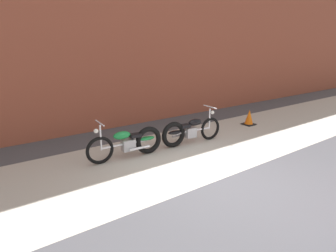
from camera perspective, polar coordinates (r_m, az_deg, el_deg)
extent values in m
plane|color=#47474C|center=(6.26, 10.64, -10.42)|extent=(80.00, 80.00, 0.00)
cube|color=#B2ADA3|center=(7.45, 0.80, -5.74)|extent=(36.00, 3.50, 0.01)
cube|color=brown|center=(9.91, -11.85, 18.27)|extent=(36.00, 0.50, 6.44)
torus|color=black|center=(6.97, -13.43, -4.76)|extent=(0.68, 0.13, 0.68)
torus|color=black|center=(7.43, -3.91, -2.84)|extent=(0.74, 0.19, 0.73)
cylinder|color=silver|center=(7.17, -8.52, -3.58)|extent=(1.24, 0.15, 0.06)
cube|color=#99999E|center=(7.21, -7.93, -3.77)|extent=(0.34, 0.24, 0.28)
ellipsoid|color=#197A38|center=(7.06, -9.20, -1.85)|extent=(0.45, 0.22, 0.20)
ellipsoid|color=#197A38|center=(7.39, -4.27, -2.47)|extent=(0.45, 0.21, 0.10)
cube|color=black|center=(7.22, -6.54, -1.86)|extent=(0.29, 0.22, 0.08)
cylinder|color=silver|center=(6.88, -13.28, -2.29)|extent=(0.05, 0.05, 0.62)
cylinder|color=silver|center=(6.78, -13.47, 0.61)|extent=(0.08, 0.58, 0.03)
sphere|color=white|center=(6.80, -14.17, -0.97)|extent=(0.11, 0.11, 0.11)
cylinder|color=silver|center=(7.20, -5.67, -4.39)|extent=(0.55, 0.10, 0.06)
torus|color=black|center=(8.61, 8.42, -0.53)|extent=(0.68, 0.14, 0.68)
torus|color=black|center=(7.87, 1.10, -1.75)|extent=(0.74, 0.19, 0.73)
cylinder|color=silver|center=(8.21, 4.93, -0.93)|extent=(1.24, 0.16, 0.06)
cube|color=#99999E|center=(8.18, 4.47, -1.28)|extent=(0.34, 0.25, 0.28)
ellipsoid|color=black|center=(8.20, 5.42, 0.76)|extent=(0.45, 0.23, 0.20)
ellipsoid|color=black|center=(7.87, 1.41, -1.27)|extent=(0.45, 0.22, 0.10)
cube|color=black|center=(8.01, 3.34, 0.00)|extent=(0.30, 0.22, 0.08)
cylinder|color=silver|center=(8.51, 8.29, 1.44)|extent=(0.05, 0.05, 0.62)
cylinder|color=silver|center=(8.43, 8.39, 3.81)|extent=(0.08, 0.58, 0.03)
sphere|color=white|center=(8.53, 8.86, 2.69)|extent=(0.11, 0.11, 0.11)
cylinder|color=silver|center=(8.19, 2.48, -1.81)|extent=(0.55, 0.11, 0.06)
cone|color=orange|center=(10.54, 15.89, 1.69)|extent=(0.32, 0.32, 0.55)
cube|color=black|center=(10.61, 15.78, 0.35)|extent=(0.40, 0.40, 0.04)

